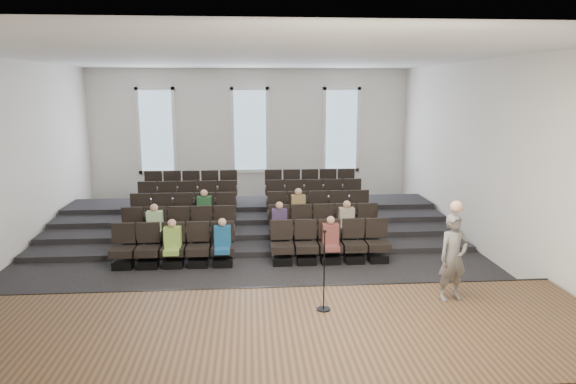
{
  "coord_description": "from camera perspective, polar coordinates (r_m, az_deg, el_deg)",
  "views": [
    {
      "loc": [
        -0.05,
        -12.65,
        4.26
      ],
      "look_at": [
        0.95,
        0.5,
        1.59
      ],
      "focal_mm": 32.0,
      "sensor_mm": 36.0,
      "label": 1
    }
  ],
  "objects": [
    {
      "name": "seating_rows",
      "position": [
        14.64,
        -4.04,
        -2.75
      ],
      "size": [
        6.8,
        4.7,
        1.67
      ],
      "color": "black",
      "rests_on": "ground"
    },
    {
      "name": "wall_front",
      "position": [
        5.9,
        -3.7,
        -5.96
      ],
      "size": [
        12.0,
        0.04,
        5.0
      ],
      "primitive_type": "cube",
      "color": "silver",
      "rests_on": "ground"
    },
    {
      "name": "speaker",
      "position": [
        9.71,
        17.88,
        -6.93
      ],
      "size": [
        0.65,
        0.51,
        1.58
      ],
      "primitive_type": "imported",
      "rotation": [
        0.0,
        0.0,
        0.24
      ],
      "color": "#605D5B",
      "rests_on": "stage"
    },
    {
      "name": "stage_lip",
      "position": [
        10.15,
        -3.81,
        -11.87
      ],
      "size": [
        11.8,
        0.06,
        0.52
      ],
      "primitive_type": "cube",
      "color": "black",
      "rests_on": "ground"
    },
    {
      "name": "wall_right",
      "position": [
        14.14,
        21.13,
        3.51
      ],
      "size": [
        0.04,
        14.0,
        5.0
      ],
      "primitive_type": "cube",
      "color": "silver",
      "rests_on": "ground"
    },
    {
      "name": "mic_stand",
      "position": [
        8.97,
        4.01,
        -10.41
      ],
      "size": [
        0.24,
        0.24,
        1.44
      ],
      "color": "black",
      "rests_on": "stage"
    },
    {
      "name": "wall_back",
      "position": [
        19.75,
        -4.23,
        6.29
      ],
      "size": [
        12.0,
        0.04,
        5.0
      ],
      "primitive_type": "cube",
      "color": "silver",
      "rests_on": "ground"
    },
    {
      "name": "ground",
      "position": [
        13.35,
        -3.95,
        -7.2
      ],
      "size": [
        14.0,
        14.0,
        0.0
      ],
      "primitive_type": "plane",
      "color": "black",
      "rests_on": "ground"
    },
    {
      "name": "stage",
      "position": [
        8.55,
        -3.67,
        -16.56
      ],
      "size": [
        11.8,
        3.6,
        0.5
      ],
      "primitive_type": "cube",
      "color": "#4F3B22",
      "rests_on": "ground"
    },
    {
      "name": "audience",
      "position": [
        13.42,
        -4.01,
        -3.48
      ],
      "size": [
        5.45,
        2.64,
        1.1
      ],
      "color": "#86B146",
      "rests_on": "seating_rows"
    },
    {
      "name": "risers",
      "position": [
        16.34,
        -4.06,
        -3.0
      ],
      "size": [
        11.8,
        4.8,
        0.6
      ],
      "color": "black",
      "rests_on": "ground"
    },
    {
      "name": "ceiling",
      "position": [
        12.67,
        -4.27,
        14.79
      ],
      "size": [
        12.0,
        14.0,
        0.02
      ],
      "primitive_type": "cube",
      "color": "white",
      "rests_on": "ground"
    },
    {
      "name": "windows",
      "position": [
        19.67,
        -4.23,
        6.85
      ],
      "size": [
        8.44,
        0.1,
        3.24
      ],
      "color": "white",
      "rests_on": "wall_back"
    }
  ]
}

